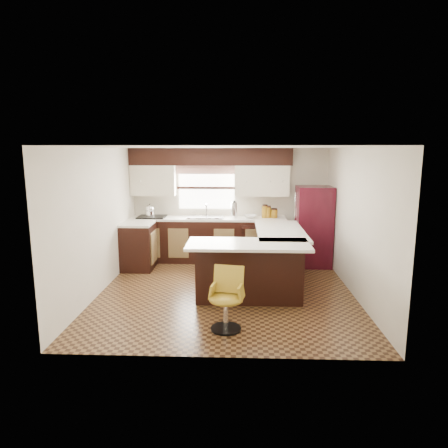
{
  "coord_description": "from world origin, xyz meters",
  "views": [
    {
      "loc": [
        0.22,
        -6.43,
        2.35
      ],
      "look_at": [
        -0.05,
        0.45,
        1.07
      ],
      "focal_mm": 32.0,
      "sensor_mm": 36.0,
      "label": 1
    }
  ],
  "objects_px": {
    "peninsula_return": "(249,272)",
    "peninsula_long": "(277,256)",
    "bar_chair": "(226,300)",
    "refrigerator": "(313,226)"
  },
  "relations": [
    {
      "from": "peninsula_long",
      "to": "peninsula_return",
      "type": "distance_m",
      "value": 1.11
    },
    {
      "from": "peninsula_return",
      "to": "peninsula_long",
      "type": "bearing_deg",
      "value": 61.7
    },
    {
      "from": "peninsula_long",
      "to": "refrigerator",
      "type": "xyz_separation_m",
      "value": [
        0.83,
        1.02,
        0.37
      ]
    },
    {
      "from": "peninsula_return",
      "to": "refrigerator",
      "type": "bearing_deg",
      "value": 55.79
    },
    {
      "from": "peninsula_return",
      "to": "refrigerator",
      "type": "height_order",
      "value": "refrigerator"
    },
    {
      "from": "peninsula_long",
      "to": "bar_chair",
      "type": "bearing_deg",
      "value": -112.1
    },
    {
      "from": "peninsula_long",
      "to": "bar_chair",
      "type": "relative_size",
      "value": 2.33
    },
    {
      "from": "bar_chair",
      "to": "refrigerator",
      "type": "bearing_deg",
      "value": 72.21
    },
    {
      "from": "refrigerator",
      "to": "bar_chair",
      "type": "xyz_separation_m",
      "value": [
        -1.68,
        -3.11,
        -0.4
      ]
    },
    {
      "from": "peninsula_return",
      "to": "refrigerator",
      "type": "distance_m",
      "value": 2.44
    }
  ]
}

